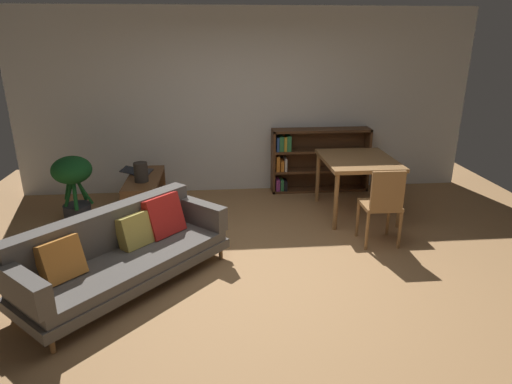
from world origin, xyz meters
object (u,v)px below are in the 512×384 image
Objects in this scene: open_laptop at (138,171)px; dining_chair_near at (383,203)px; desk_speaker at (141,172)px; potted_floor_plant at (73,180)px; media_console at (145,196)px; bookshelf at (314,159)px; dining_table at (358,165)px; fabric_couch at (122,250)px.

dining_chair_near is at bearing -25.66° from open_laptop.
potted_floor_plant reaches higher than desk_speaker.
bookshelf is at bearing 18.13° from media_console.
potted_floor_plant is 0.78× the size of dining_table.
dining_chair_near is (2.92, -1.40, -0.02)m from open_laptop.
fabric_couch is 1.78m from media_console.
bookshelf reaches higher than media_console.
media_console is at bearing 90.25° from desk_speaker.
bookshelf reaches higher than potted_floor_plant.
bookshelf is (2.58, 0.59, -0.06)m from open_laptop.
dining_chair_near is at bearing 11.95° from fabric_couch.
dining_chair_near reaches higher than potted_floor_plant.
dining_chair_near is (2.82, -1.01, -0.13)m from desk_speaker.
potted_floor_plant is (-0.87, -0.11, 0.29)m from media_console.
fabric_couch is 8.15× the size of desk_speaker.
dining_table is 0.73× the size of bookshelf.
desk_speaker is 2.67m from bookshelf.
desk_speaker is 0.23× the size of dining_table.
bookshelf is (2.44, 2.59, 0.13)m from fabric_couch.
dining_chair_near is at bearing -80.23° from bookshelf.
fabric_couch is at bearing -88.75° from desk_speaker.
potted_floor_plant is at bearing 178.23° from dining_table.
dining_table reaches higher than media_console.
media_console is 0.37m from open_laptop.
potted_floor_plant is at bearing 118.59° from fabric_couch.
dining_table is (2.79, 1.56, 0.34)m from fabric_couch.
open_laptop is (-0.14, 1.99, 0.19)m from fabric_couch.
potted_floor_plant is at bearing 175.19° from desk_speaker.
desk_speaker is at bearing -4.81° from potted_floor_plant.
media_console is 1.29× the size of potted_floor_plant.
bookshelf is at bearing 21.81° from desk_speaker.
dining_table is at bearing 89.61° from dining_chair_near.
bookshelf is at bearing 46.67° from fabric_couch.
media_console is (-0.04, 1.78, -0.10)m from fabric_couch.
media_console is 2.62m from bookshelf.
desk_speaker is 2.83m from dining_table.
media_console is 1.20× the size of dining_chair_near.
dining_table is at bearing -1.77° from potted_floor_plant.
media_console is at bearing 6.94° from potted_floor_plant.
fabric_couch is 1.84× the size of media_console.
open_laptop is at bearing 22.61° from potted_floor_plant.
open_laptop reaches higher than media_console.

